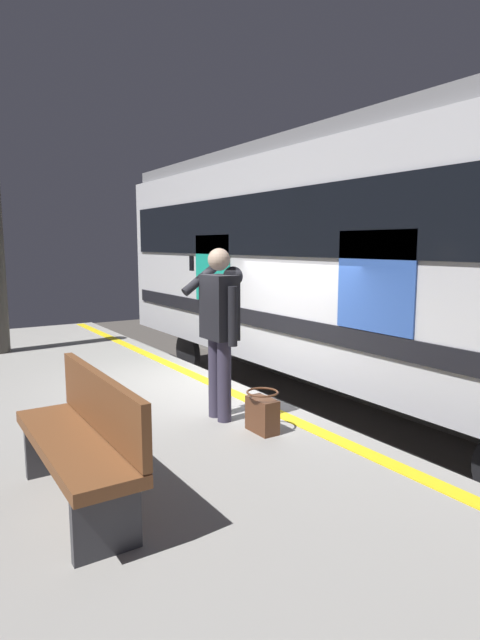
{
  "coord_description": "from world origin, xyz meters",
  "views": [
    {
      "loc": [
        -5.47,
        3.47,
        2.75
      ],
      "look_at": [
        -0.54,
        0.3,
        1.89
      ],
      "focal_mm": 29.13,
      "sensor_mm": 36.0,
      "label": 1
    }
  ],
  "objects_px": {
    "train_carriage": "(352,254)",
    "passenger": "(220,320)",
    "bench": "(83,436)",
    "handbag": "(262,413)"
  },
  "relations": [
    {
      "from": "train_carriage",
      "to": "passenger",
      "type": "bearing_deg",
      "value": 114.38
    },
    {
      "from": "train_carriage",
      "to": "passenger",
      "type": "distance_m",
      "value": 3.61
    },
    {
      "from": "bench",
      "to": "passenger",
      "type": "bearing_deg",
      "value": -58.27
    },
    {
      "from": "train_carriage",
      "to": "passenger",
      "type": "relative_size",
      "value": 6.04
    },
    {
      "from": "passenger",
      "to": "train_carriage",
      "type": "bearing_deg",
      "value": -65.62
    },
    {
      "from": "train_carriage",
      "to": "passenger",
      "type": "height_order",
      "value": "train_carriage"
    },
    {
      "from": "passenger",
      "to": "handbag",
      "type": "height_order",
      "value": "passenger"
    },
    {
      "from": "passenger",
      "to": "bench",
      "type": "bearing_deg",
      "value": 121.73
    },
    {
      "from": "train_carriage",
      "to": "handbag",
      "type": "relative_size",
      "value": 26.24
    },
    {
      "from": "passenger",
      "to": "handbag",
      "type": "bearing_deg",
      "value": -165.99
    }
  ]
}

